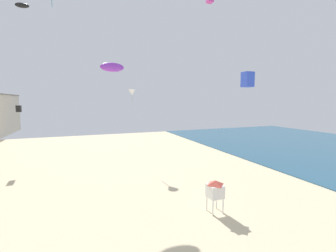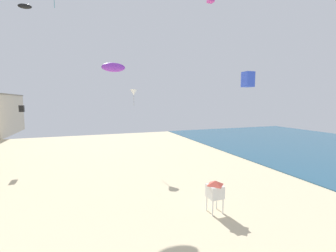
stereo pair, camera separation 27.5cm
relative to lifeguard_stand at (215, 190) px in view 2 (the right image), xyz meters
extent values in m
cylinder|color=white|center=(-0.45, -0.45, -1.24)|extent=(0.10, 0.10, 1.20)
cylinder|color=white|center=(0.45, -0.45, -1.24)|extent=(0.10, 0.10, 1.20)
cylinder|color=white|center=(-0.45, 0.45, -1.24)|extent=(0.10, 0.10, 1.20)
cylinder|color=white|center=(0.45, 0.45, -1.24)|extent=(0.10, 0.10, 1.20)
cube|color=white|center=(0.00, 0.00, -0.14)|extent=(1.10, 1.10, 1.00)
pyramid|color=#D14C3D|center=(0.00, 0.00, 0.54)|extent=(1.10, 1.10, 0.35)
cylinder|color=teal|center=(-12.57, 20.03, 19.83)|extent=(0.06, 0.06, 1.48)
cube|color=blue|center=(2.68, -0.05, 8.49)|extent=(0.74, 0.74, 1.17)
cube|color=black|center=(-17.71, 22.57, 5.78)|extent=(0.60, 0.60, 0.94)
cone|color=white|center=(-2.56, 18.13, 8.09)|extent=(1.03, 1.03, 0.84)
cylinder|color=#A4A4A4|center=(-2.56, 18.13, 6.92)|extent=(0.06, 0.06, 1.50)
ellipsoid|color=black|center=(-15.55, 17.78, 18.06)|extent=(1.50, 0.42, 0.58)
ellipsoid|color=purple|center=(-6.09, 11.87, 10.60)|extent=(2.62, 0.73, 1.02)
camera|label=1|loc=(-9.46, -14.48, 6.80)|focal=24.15mm
camera|label=2|loc=(-9.20, -14.58, 6.80)|focal=24.15mm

